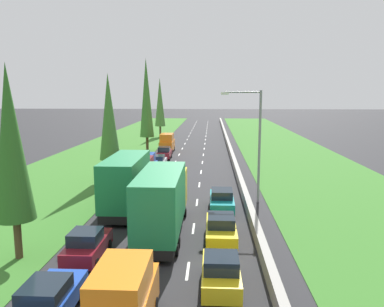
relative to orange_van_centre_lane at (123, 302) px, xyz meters
name	(u,v)px	position (x,y,z in m)	size (l,w,h in m)	color
ground_plane	(194,146)	(0.24, 50.31, -1.40)	(300.00, 300.00, 0.00)	#28282B
grass_verge_left	(119,145)	(-12.41, 50.31, -1.38)	(14.00, 140.00, 0.04)	#387528
grass_verge_right	(281,147)	(14.59, 50.31, -1.38)	(14.00, 140.00, 0.04)	#387528
median_barrier	(228,144)	(5.94, 50.31, -0.97)	(0.44, 120.00, 0.85)	#9E9B93
lane_markings	(194,146)	(0.24, 50.31, -1.39)	(3.64, 116.00, 0.01)	white
orange_van_centre_lane	(123,302)	(0.00, 0.00, 0.00)	(1.96, 4.90, 2.82)	orange
blue_sedan_left_lane	(47,302)	(-3.19, 0.85, -0.59)	(1.82, 4.50, 1.64)	#1E47B7
green_box_truck_centre_lane	(163,201)	(0.14, 10.14, 0.78)	(2.46, 9.40, 4.18)	black
yellow_hatchback_right_lane	(221,272)	(3.59, 3.57, -0.56)	(1.74, 3.90, 1.72)	yellow
maroon_hatchback_left_lane	(87,245)	(-3.39, 6.26, -0.56)	(1.74, 3.90, 1.72)	maroon
green_box_truck_left_lane	(129,181)	(-3.14, 15.34, 0.78)	(2.46, 9.40, 4.18)	black
yellow_sedan_right_lane	(221,228)	(3.73, 9.26, -0.59)	(1.82, 4.50, 1.64)	yellow
blue_van_left_lane	(145,168)	(-3.51, 24.37, 0.00)	(1.96, 4.90, 2.82)	#1E47B7
teal_sedan_right_lane	(222,200)	(3.94, 15.35, -0.59)	(1.82, 4.50, 1.64)	teal
silver_sedan_left_lane	(157,162)	(-3.15, 30.72, -0.59)	(1.82, 4.50, 1.64)	silver
maroon_hatchback_left_lane_sixth	(164,153)	(-3.15, 37.44, -0.56)	(1.74, 3.90, 1.72)	maroon
orange_van_left_lane	(167,143)	(-3.50, 43.45, 0.00)	(1.96, 4.90, 2.82)	orange
poplar_tree_nearest	(11,144)	(-7.14, 6.30, 4.82)	(2.06, 2.06, 10.33)	#4C3823
poplar_tree_second	(109,117)	(-7.02, 24.62, 5.02)	(2.07, 2.07, 10.74)	#4C3823
poplar_tree_third	(146,98)	(-6.69, 44.69, 6.66)	(2.15, 2.15, 14.02)	#4C3823
poplar_tree_fourth	(160,102)	(-7.23, 63.56, 5.54)	(2.09, 2.09, 11.77)	#4C3823
street_light_mast	(255,138)	(6.60, 17.72, 3.83)	(3.20, 0.28, 9.00)	gray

